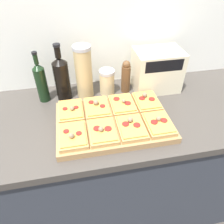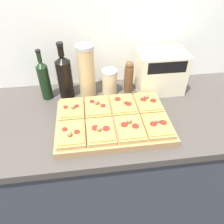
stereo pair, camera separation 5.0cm
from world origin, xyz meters
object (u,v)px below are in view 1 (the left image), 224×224
at_px(pepper_mill, 126,77).
at_px(toaster_oven, 157,70).
at_px(grain_jar_tall, 84,72).
at_px(grain_jar_short, 107,82).
at_px(wine_bottle, 62,78).
at_px(olive_oil_bottle, 41,82).
at_px(cutting_board, 113,122).

height_order(pepper_mill, toaster_oven, toaster_oven).
xyz_separation_m(grain_jar_tall, pepper_mill, (0.24, 0.00, -0.05)).
distance_m(grain_jar_short, toaster_oven, 0.30).
relative_size(wine_bottle, grain_jar_tall, 1.06).
bearing_deg(grain_jar_tall, grain_jar_short, 0.00).
bearing_deg(pepper_mill, olive_oil_bottle, -180.00).
height_order(grain_jar_short, pepper_mill, pepper_mill).
relative_size(olive_oil_bottle, grain_jar_tall, 0.96).
relative_size(olive_oil_bottle, wine_bottle, 0.90).
distance_m(olive_oil_bottle, grain_jar_short, 0.36).
xyz_separation_m(grain_jar_tall, toaster_oven, (0.42, -0.00, -0.03)).
bearing_deg(toaster_oven, wine_bottle, 179.91).
height_order(wine_bottle, grain_jar_short, wine_bottle).
distance_m(grain_jar_tall, pepper_mill, 0.24).
xyz_separation_m(wine_bottle, grain_jar_short, (0.25, -0.00, -0.06)).
bearing_deg(toaster_oven, grain_jar_tall, 179.88).
bearing_deg(grain_jar_short, wine_bottle, 180.00).
distance_m(wine_bottle, pepper_mill, 0.36).
relative_size(grain_jar_tall, grain_jar_short, 2.02).
bearing_deg(toaster_oven, cutting_board, -138.68).
bearing_deg(olive_oil_bottle, toaster_oven, -0.07).
xyz_separation_m(wine_bottle, pepper_mill, (0.36, -0.00, -0.03)).
relative_size(cutting_board, olive_oil_bottle, 1.90).
xyz_separation_m(wine_bottle, grain_jar_tall, (0.12, -0.00, 0.02)).
bearing_deg(cutting_board, olive_oil_bottle, 140.87).
height_order(cutting_board, olive_oil_bottle, olive_oil_bottle).
distance_m(wine_bottle, grain_jar_tall, 0.12).
xyz_separation_m(olive_oil_bottle, grain_jar_short, (0.36, 0.00, -0.04)).
height_order(cutting_board, wine_bottle, wine_bottle).
bearing_deg(pepper_mill, cutting_board, -115.09).
xyz_separation_m(grain_jar_short, pepper_mill, (0.11, 0.00, 0.02)).
height_order(olive_oil_bottle, grain_jar_short, olive_oil_bottle).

